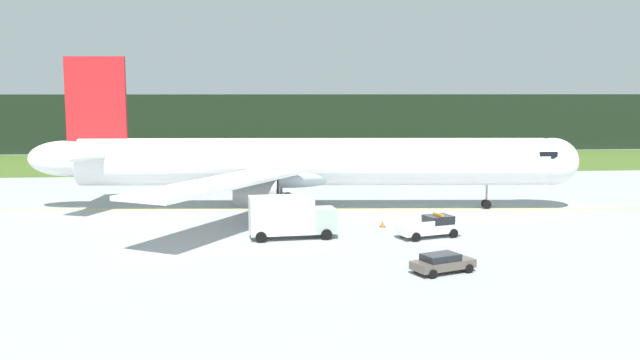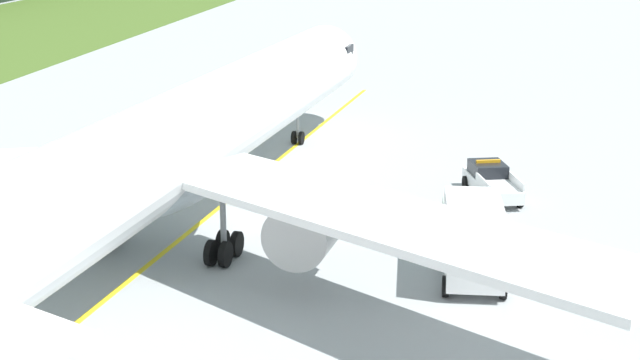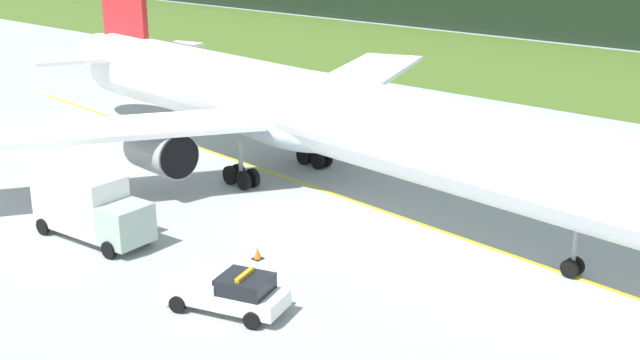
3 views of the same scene
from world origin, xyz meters
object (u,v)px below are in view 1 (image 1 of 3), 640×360
ops_pickup_truck (431,226)px  apron_cone (382,224)px  airliner (304,163)px  staff_car (442,262)px  catering_truck (290,216)px

ops_pickup_truck → apron_cone: (-3.14, 4.66, -0.60)m
ops_pickup_truck → apron_cone: 5.65m
airliner → staff_car: bearing=-74.4°
airliner → catering_truck: airliner is taller
catering_truck → apron_cone: catering_truck is taller
catering_truck → apron_cone: (8.51, 3.95, -1.56)m
ops_pickup_truck → apron_cone: size_ratio=9.15×
ops_pickup_truck → catering_truck: 11.72m
staff_car → catering_truck: bearing=129.0°
airliner → catering_truck: size_ratio=7.77×
ops_pickup_truck → staff_car: size_ratio=1.23×
staff_car → ops_pickup_truck: bearing=79.1°
ops_pickup_truck → catering_truck: (-11.66, 0.71, 0.95)m
airliner → apron_cone: 12.76m
catering_truck → apron_cone: 9.51m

